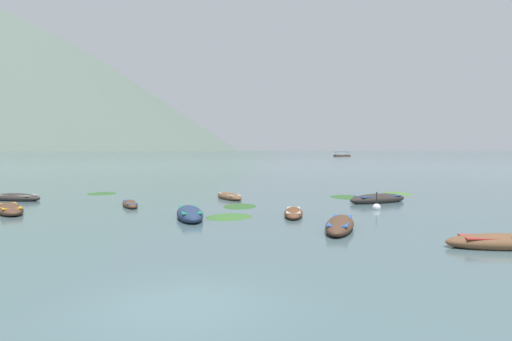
% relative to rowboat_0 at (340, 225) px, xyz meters
% --- Properties ---
extents(ground_plane, '(6000.00, 6000.00, 0.00)m').
position_rel_rowboat_0_xyz_m(ground_plane, '(-5.71, 1490.57, -0.21)').
color(ground_plane, '#476066').
extents(mountain_1, '(1410.86, 1410.86, 505.82)m').
position_rel_rowboat_0_xyz_m(mountain_1, '(-677.41, 1240.82, 252.70)').
color(mountain_1, '#56665B').
rests_on(mountain_1, ground).
extents(mountain_2, '(851.37, 851.37, 327.22)m').
position_rel_rowboat_0_xyz_m(mountain_2, '(-289.70, 1566.04, 163.40)').
color(mountain_2, '#56665B').
rests_on(mountain_2, ground).
extents(rowboat_0, '(2.45, 4.62, 0.68)m').
position_rel_rowboat_0_xyz_m(rowboat_0, '(0.00, 0.00, 0.00)').
color(rowboat_0, '#4C3323').
rests_on(rowboat_0, ground).
extents(rowboat_1, '(2.21, 4.57, 0.75)m').
position_rel_rowboat_0_xyz_m(rowboat_1, '(-7.12, 3.39, 0.02)').
color(rowboat_1, navy).
rests_on(rowboat_1, ground).
extents(rowboat_3, '(4.42, 1.57, 0.66)m').
position_rel_rowboat_0_xyz_m(rowboat_3, '(5.27, -3.75, -0.01)').
color(rowboat_3, brown).
rests_on(rowboat_3, ground).
extents(rowboat_4, '(2.54, 3.68, 0.56)m').
position_rel_rowboat_0_xyz_m(rowboat_4, '(-5.38, 12.23, -0.04)').
color(rowboat_4, brown).
rests_on(rowboat_4, ground).
extents(rowboat_5, '(1.98, 3.28, 0.47)m').
position_rel_rowboat_0_xyz_m(rowboat_5, '(-11.47, 8.20, -0.06)').
color(rowboat_5, '#4C3323').
rests_on(rowboat_5, ground).
extents(rowboat_7, '(3.56, 4.42, 0.65)m').
position_rel_rowboat_0_xyz_m(rowboat_7, '(-17.59, 5.66, -0.01)').
color(rowboat_7, '#4C3323').
rests_on(rowboat_7, ground).
extents(rowboat_8, '(4.20, 2.49, 0.63)m').
position_rel_rowboat_0_xyz_m(rowboat_8, '(-20.33, 11.71, -0.02)').
color(rowboat_8, '#2D2826').
rests_on(rowboat_8, ground).
extents(rowboat_9, '(4.65, 3.00, 0.75)m').
position_rel_rowboat_0_xyz_m(rowboat_9, '(4.70, 9.81, 0.02)').
color(rowboat_9, '#2D2826').
rests_on(rowboat_9, ground).
extents(rowboat_10, '(1.41, 3.60, 0.51)m').
position_rel_rowboat_0_xyz_m(rowboat_10, '(-1.63, 4.07, -0.05)').
color(rowboat_10, brown).
rests_on(rowboat_10, ground).
extents(ferry_0, '(8.54, 5.17, 2.54)m').
position_rel_rowboat_0_xyz_m(ferry_0, '(43.05, 192.62, 0.24)').
color(ferry_0, '#4C3323').
rests_on(ferry_0, ground).
extents(mooring_buoy, '(0.50, 0.50, 1.20)m').
position_rel_rowboat_0_xyz_m(mooring_buoy, '(3.61, 6.47, -0.10)').
color(mooring_buoy, silver).
rests_on(mooring_buoy, ground).
extents(weed_patch_1, '(2.42, 3.04, 0.14)m').
position_rel_rowboat_0_xyz_m(weed_patch_1, '(-4.57, 7.98, -0.21)').
color(weed_patch_1, '#2D5628').
rests_on(weed_patch_1, ground).
extents(weed_patch_2, '(2.62, 3.43, 0.14)m').
position_rel_rowboat_0_xyz_m(weed_patch_2, '(8.15, 15.59, -0.21)').
color(weed_patch_2, '#477033').
rests_on(weed_patch_2, ground).
extents(weed_patch_3, '(3.17, 3.63, 0.14)m').
position_rel_rowboat_0_xyz_m(weed_patch_3, '(3.50, 13.01, -0.21)').
color(weed_patch_3, '#2D5628').
rests_on(weed_patch_3, ground).
extents(weed_patch_5, '(3.41, 3.52, 0.14)m').
position_rel_rowboat_0_xyz_m(weed_patch_5, '(-5.08, 3.77, -0.21)').
color(weed_patch_5, '#38662D').
rests_on(weed_patch_5, ground).
extents(weed_patch_6, '(2.37, 2.65, 0.14)m').
position_rel_rowboat_0_xyz_m(weed_patch_6, '(-15.79, 16.16, -0.21)').
color(weed_patch_6, '#2D5628').
rests_on(weed_patch_6, ground).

